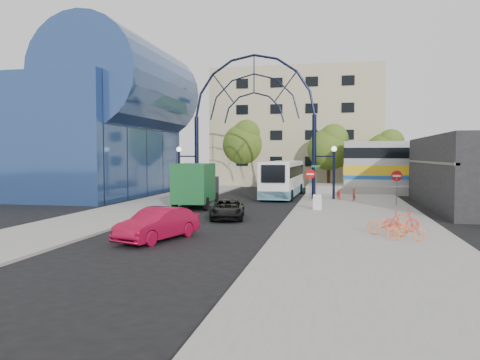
% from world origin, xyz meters
% --- Properties ---
extents(ground, '(120.00, 120.00, 0.00)m').
position_xyz_m(ground, '(0.00, 0.00, 0.00)').
color(ground, black).
rests_on(ground, ground).
extents(sidewalk_east, '(8.00, 56.00, 0.12)m').
position_xyz_m(sidewalk_east, '(8.00, 4.00, 0.06)').
color(sidewalk_east, gray).
rests_on(sidewalk_east, ground).
extents(plaza_west, '(5.00, 50.00, 0.12)m').
position_xyz_m(plaza_west, '(-6.50, 6.00, 0.06)').
color(plaza_west, gray).
rests_on(plaza_west, ground).
extents(gateway_arch, '(13.64, 0.44, 12.10)m').
position_xyz_m(gateway_arch, '(0.00, 14.00, 8.56)').
color(gateway_arch, black).
rests_on(gateway_arch, ground).
extents(stop_sign, '(0.80, 0.07, 2.50)m').
position_xyz_m(stop_sign, '(4.80, 12.00, 1.99)').
color(stop_sign, slate).
rests_on(stop_sign, sidewalk_east).
extents(do_not_enter_sign, '(0.76, 0.07, 2.48)m').
position_xyz_m(do_not_enter_sign, '(11.00, 10.00, 1.98)').
color(do_not_enter_sign, slate).
rests_on(do_not_enter_sign, sidewalk_east).
extents(street_name_sign, '(0.70, 0.70, 2.80)m').
position_xyz_m(street_name_sign, '(5.20, 12.60, 2.13)').
color(street_name_sign, slate).
rests_on(street_name_sign, sidewalk_east).
extents(sandwich_board, '(0.55, 0.61, 0.99)m').
position_xyz_m(sandwich_board, '(5.60, 5.98, 0.74)').
color(sandwich_board, white).
rests_on(sandwich_board, sidewalk_east).
extents(transit_hall, '(16.50, 18.00, 14.50)m').
position_xyz_m(transit_hall, '(-15.30, 15.00, 6.70)').
color(transit_hall, navy).
rests_on(transit_hall, ground).
extents(commercial_block_east, '(6.00, 16.00, 5.00)m').
position_xyz_m(commercial_block_east, '(16.00, 10.00, 2.50)').
color(commercial_block_east, black).
rests_on(commercial_block_east, ground).
extents(apartment_block, '(20.00, 12.10, 14.00)m').
position_xyz_m(apartment_block, '(2.00, 34.97, 7.00)').
color(apartment_block, '#C2B687').
rests_on(apartment_block, ground).
extents(tree_north_a, '(4.48, 4.48, 7.00)m').
position_xyz_m(tree_north_a, '(6.12, 25.93, 4.61)').
color(tree_north_a, '#382314').
rests_on(tree_north_a, ground).
extents(tree_north_b, '(5.12, 5.12, 8.00)m').
position_xyz_m(tree_north_b, '(-3.88, 29.93, 5.27)').
color(tree_north_b, '#382314').
rests_on(tree_north_b, ground).
extents(tree_north_c, '(4.16, 4.16, 6.50)m').
position_xyz_m(tree_north_c, '(12.12, 27.93, 4.28)').
color(tree_north_c, '#382314').
rests_on(tree_north_c, ground).
extents(city_bus, '(2.90, 11.52, 3.15)m').
position_xyz_m(city_bus, '(2.14, 16.83, 1.64)').
color(city_bus, white).
rests_on(city_bus, ground).
extents(green_truck, '(2.78, 6.32, 3.11)m').
position_xyz_m(green_truck, '(-2.91, 7.05, 1.55)').
color(green_truck, black).
rests_on(green_truck, ground).
extents(black_suv, '(2.49, 4.25, 1.11)m').
position_xyz_m(black_suv, '(0.65, 1.47, 0.56)').
color(black_suv, black).
rests_on(black_suv, ground).
extents(red_sedan, '(2.73, 4.53, 1.41)m').
position_xyz_m(red_sedan, '(-0.75, -5.80, 0.70)').
color(red_sedan, maroon).
rests_on(red_sedan, ground).
extents(bike_near_a, '(0.86, 1.82, 0.92)m').
position_xyz_m(bike_near_a, '(7.03, 14.00, 0.58)').
color(bike_near_a, red).
rests_on(bike_near_a, sidewalk_east).
extents(bike_near_b, '(0.67, 1.73, 1.01)m').
position_xyz_m(bike_near_b, '(8.16, 12.82, 0.63)').
color(bike_near_b, red).
rests_on(bike_near_b, sidewalk_east).
extents(bike_far_a, '(1.94, 1.39, 0.97)m').
position_xyz_m(bike_far_a, '(9.01, -3.25, 0.60)').
color(bike_far_a, orange).
rests_on(bike_far_a, sidewalk_east).
extents(bike_far_b, '(1.69, 0.66, 0.99)m').
position_xyz_m(bike_far_b, '(9.77, -2.03, 0.61)').
color(bike_far_b, '#F93531').
rests_on(bike_far_b, sidewalk_east).
extents(bike_far_c, '(1.59, 0.61, 0.82)m').
position_xyz_m(bike_far_c, '(9.67, -4.35, 0.53)').
color(bike_far_c, orange).
rests_on(bike_far_c, sidewalk_east).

